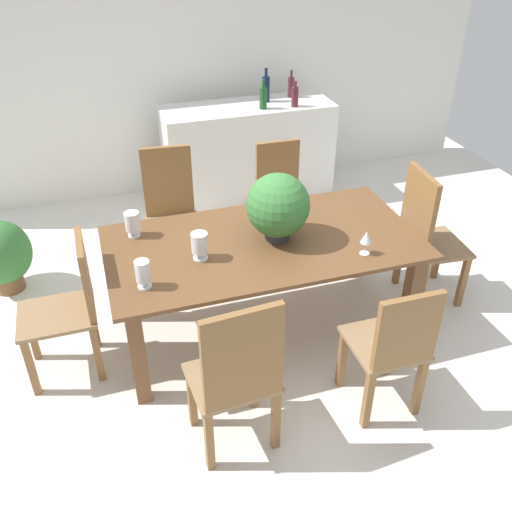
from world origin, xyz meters
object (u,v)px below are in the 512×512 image
at_px(chair_far_left, 171,208).
at_px(chair_foot_end, 425,232).
at_px(wine_glass, 366,238).
at_px(wine_bottle_tall, 295,96).
at_px(chair_far_right, 280,196).
at_px(dining_table, 263,256).
at_px(chair_near_right, 393,345).
at_px(crystal_vase_right, 200,244).
at_px(kitchen_counter, 248,155).
at_px(flower_centerpiece, 278,206).
at_px(wine_bottle_amber, 291,87).
at_px(chair_near_left, 238,374).
at_px(wine_bottle_green, 266,88).
at_px(crystal_vase_left, 143,272).
at_px(crystal_vase_center_near, 132,222).
at_px(chair_head_end, 72,303).
at_px(wine_bottle_dark, 263,98).
at_px(potted_plant_floor, 1,254).

height_order(chair_far_left, chair_foot_end, chair_foot_end).
height_order(wine_glass, wine_bottle_tall, wine_bottle_tall).
bearing_deg(chair_far_right, wine_glass, -84.38).
relative_size(dining_table, chair_near_right, 2.21).
distance_m(chair_far_left, crystal_vase_right, 1.09).
relative_size(chair_foot_end, kitchen_counter, 0.65).
distance_m(flower_centerpiece, wine_bottle_amber, 2.31).
bearing_deg(chair_near_left, chair_near_right, 176.34).
relative_size(flower_centerpiece, wine_bottle_amber, 1.74).
bearing_deg(chair_near_left, wine_bottle_tall, -120.33).
xyz_separation_m(dining_table, wine_bottle_tall, (0.92, 1.84, 0.46)).
bearing_deg(chair_far_right, wine_bottle_green, 78.97).
xyz_separation_m(crystal_vase_left, crystal_vase_right, (0.38, 0.20, 0.00)).
bearing_deg(kitchen_counter, flower_centerpiece, -101.53).
relative_size(chair_far_right, flower_centerpiece, 2.17).
bearing_deg(chair_near_left, chair_far_left, -94.23).
height_order(crystal_vase_center_near, kitchen_counter, kitchen_counter).
xyz_separation_m(wine_glass, wine_bottle_amber, (0.42, 2.47, 0.23)).
xyz_separation_m(chair_head_end, crystal_vase_center_near, (0.46, 0.33, 0.32)).
bearing_deg(chair_near_right, wine_bottle_tall, -98.94).
bearing_deg(chair_near_right, flower_centerpiece, -68.71).
xyz_separation_m(chair_far_right, wine_bottle_dark, (0.15, 0.92, 0.55)).
bearing_deg(potted_plant_floor, wine_bottle_tall, 15.73).
xyz_separation_m(chair_far_right, wine_bottle_amber, (0.52, 1.17, 0.55)).
height_order(chair_far_right, crystal_vase_center_near, chair_far_right).
height_order(chair_foot_end, chair_far_right, chair_foot_end).
distance_m(chair_near_left, wine_bottle_dark, 3.08).
xyz_separation_m(chair_far_left, flower_centerpiece, (0.55, -0.97, 0.42)).
relative_size(chair_near_left, flower_centerpiece, 2.30).
bearing_deg(chair_near_right, chair_far_left, -64.15).
xyz_separation_m(chair_foot_end, wine_bottle_amber, (-0.28, 2.12, 0.51)).
distance_m(kitchen_counter, wine_bottle_green, 0.66).
height_order(chair_head_end, crystal_vase_left, chair_head_end).
height_order(crystal_vase_right, wine_bottle_green, wine_bottle_green).
relative_size(flower_centerpiece, potted_plant_floor, 0.76).
bearing_deg(chair_far_right, chair_near_left, -114.46).
height_order(crystal_vase_left, wine_bottle_dark, wine_bottle_dark).
bearing_deg(kitchen_counter, crystal_vase_center_near, -128.08).
bearing_deg(wine_bottle_tall, chair_far_left, -147.74).
distance_m(chair_far_right, potted_plant_floor, 2.27).
distance_m(chair_foot_end, crystal_vase_right, 1.74).
height_order(flower_centerpiece, wine_bottle_green, wine_bottle_green).
bearing_deg(chair_far_right, dining_table, -114.77).
bearing_deg(crystal_vase_center_near, flower_centerpiece, -19.71).
relative_size(dining_table, chair_far_left, 1.97).
distance_m(flower_centerpiece, crystal_vase_left, 0.98).
bearing_deg(wine_bottle_tall, chair_near_left, -116.19).
height_order(chair_near_right, wine_bottle_dark, wine_bottle_dark).
relative_size(chair_near_right, crystal_vase_center_near, 5.32).
relative_size(kitchen_counter, wine_bottle_green, 5.17).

